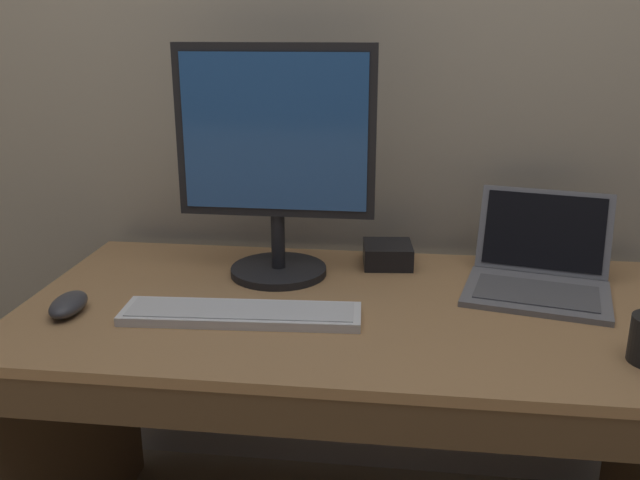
{
  "coord_description": "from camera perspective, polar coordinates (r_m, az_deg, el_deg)",
  "views": [
    {
      "loc": [
        0.08,
        -1.32,
        1.27
      ],
      "look_at": [
        -0.08,
        0.0,
        0.84
      ],
      "focal_mm": 37.69,
      "sensor_mm": 36.0,
      "label": 1
    }
  ],
  "objects": [
    {
      "name": "desk",
      "position": [
        1.54,
        2.97,
        -14.11
      ],
      "size": [
        1.42,
        0.71,
        0.7
      ],
      "color": "#A87A4C",
      "rests_on": "ground"
    },
    {
      "name": "wired_keyboard",
      "position": [
        1.37,
        -6.7,
        -6.23
      ],
      "size": [
        0.49,
        0.14,
        0.02
      ],
      "color": "white",
      "rests_on": "desk"
    },
    {
      "name": "external_monitor",
      "position": [
        1.52,
        -3.78,
        6.62
      ],
      "size": [
        0.45,
        0.23,
        0.53
      ],
      "color": "black",
      "rests_on": "desk"
    },
    {
      "name": "laptop_space_gray",
      "position": [
        1.58,
        18.08,
        -2.7
      ],
      "size": [
        0.36,
        0.37,
        0.2
      ],
      "color": "slate",
      "rests_on": "desk"
    },
    {
      "name": "computer_mouse",
      "position": [
        1.48,
        -20.57,
        -5.14
      ],
      "size": [
        0.07,
        0.13,
        0.04
      ],
      "primitive_type": "ellipsoid",
      "rotation": [
        0.0,
        0.0,
        0.08
      ],
      "color": "#38383D",
      "rests_on": "desk"
    },
    {
      "name": "external_drive_box",
      "position": [
        1.66,
        5.76,
        -1.22
      ],
      "size": [
        0.13,
        0.13,
        0.05
      ],
      "primitive_type": "cube",
      "rotation": [
        0.0,
        0.0,
        0.1
      ],
      "color": "black",
      "rests_on": "desk"
    }
  ]
}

